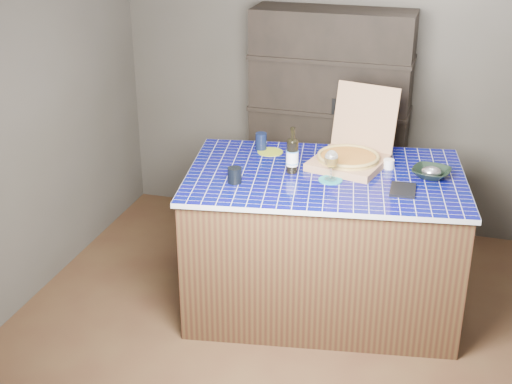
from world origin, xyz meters
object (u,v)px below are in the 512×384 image
(kitchen_island, at_px, (323,241))
(mead_bottle, at_px, (292,155))
(wine_glass, at_px, (331,160))
(bowl, at_px, (431,173))
(pizza_box, at_px, (350,155))
(dvd_case, at_px, (403,190))

(kitchen_island, height_order, mead_bottle, mead_bottle)
(kitchen_island, height_order, wine_glass, wine_glass)
(wine_glass, distance_m, bowl, 0.65)
(pizza_box, distance_m, bowl, 0.53)
(mead_bottle, xyz_separation_m, dvd_case, (0.71, -0.10, -0.11))
(dvd_case, relative_size, bowl, 0.89)
(kitchen_island, bearing_deg, dvd_case, -23.72)
(mead_bottle, bearing_deg, dvd_case, -7.96)
(mead_bottle, bearing_deg, pizza_box, 34.42)
(wine_glass, bearing_deg, kitchen_island, 117.42)
(kitchen_island, bearing_deg, pizza_box, 50.00)
(pizza_box, relative_size, dvd_case, 2.93)
(mead_bottle, relative_size, dvd_case, 1.44)
(kitchen_island, xyz_separation_m, bowl, (0.64, 0.14, 0.51))
(wine_glass, xyz_separation_m, bowl, (0.59, 0.23, -0.11))
(pizza_box, bearing_deg, kitchen_island, -107.71)
(dvd_case, xyz_separation_m, bowl, (0.15, 0.27, 0.02))
(kitchen_island, xyz_separation_m, wine_glass, (0.05, -0.09, 0.62))
(kitchen_island, relative_size, bowl, 8.09)
(pizza_box, relative_size, mead_bottle, 2.04)
(bowl, bearing_deg, kitchen_island, -167.77)
(wine_glass, relative_size, dvd_case, 0.93)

